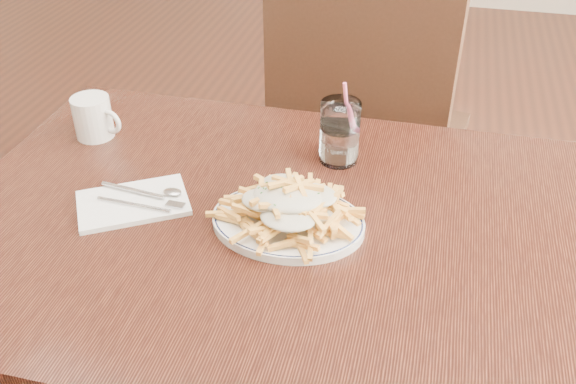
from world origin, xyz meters
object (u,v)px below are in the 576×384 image
(loaded_fries, at_px, (288,201))
(fries_plate, at_px, (288,222))
(coffee_mug, at_px, (94,117))
(water_glass, at_px, (340,135))
(table, at_px, (291,258))
(chair_far, at_px, (365,126))

(loaded_fries, bearing_deg, fries_plate, 0.00)
(loaded_fries, bearing_deg, coffee_mug, 156.34)
(loaded_fries, height_order, water_glass, water_glass)
(loaded_fries, xyz_separation_m, water_glass, (0.04, 0.23, 0.00))
(table, distance_m, water_glass, 0.26)
(fries_plate, relative_size, loaded_fries, 1.18)
(table, xyz_separation_m, loaded_fries, (-0.00, -0.01, 0.13))
(coffee_mug, bearing_deg, loaded_fries, -23.66)
(water_glass, xyz_separation_m, coffee_mug, (-0.50, -0.03, -0.01))
(table, bearing_deg, coffee_mug, 157.65)
(table, bearing_deg, fries_plate, -100.99)
(loaded_fries, bearing_deg, table, 79.01)
(chair_far, bearing_deg, coffee_mug, -135.09)
(chair_far, xyz_separation_m, coffee_mug, (-0.50, -0.50, 0.22))
(chair_far, xyz_separation_m, fries_plate, (-0.04, -0.70, 0.19))
(loaded_fries, height_order, coffee_mug, coffee_mug)
(fries_plate, distance_m, water_glass, 0.24)
(fries_plate, xyz_separation_m, water_glass, (0.04, 0.23, 0.04))
(loaded_fries, bearing_deg, water_glass, 78.97)
(fries_plate, xyz_separation_m, loaded_fries, (0.00, 0.00, 0.04))
(table, height_order, coffee_mug, coffee_mug)
(table, height_order, chair_far, chair_far)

